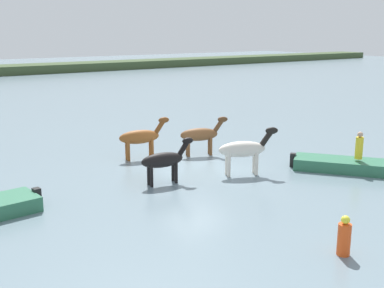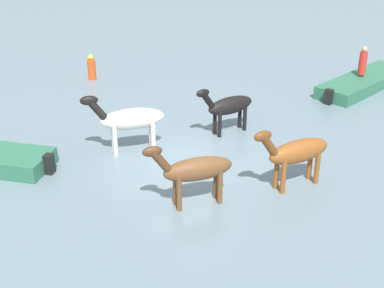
# 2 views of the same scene
# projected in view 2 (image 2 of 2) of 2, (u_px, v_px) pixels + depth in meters

# --- Properties ---
(ground_plane) EXTENTS (183.01, 183.01, 0.00)m
(ground_plane) POSITION_uv_depth(u_px,v_px,m) (197.00, 160.00, 16.01)
(ground_plane) COLOR slate
(horse_chestnut_trailing) EXTENTS (2.37, 1.21, 1.87)m
(horse_chestnut_trailing) POSITION_uv_depth(u_px,v_px,m) (195.00, 170.00, 13.29)
(horse_chestnut_trailing) COLOR brown
(horse_chestnut_trailing) RESTS_ON ground_plane
(horse_mid_herd) EXTENTS (2.30, 0.74, 1.78)m
(horse_mid_herd) POSITION_uv_depth(u_px,v_px,m) (228.00, 106.00, 17.53)
(horse_mid_herd) COLOR black
(horse_mid_herd) RESTS_ON ground_plane
(horse_gray_outer) EXTENTS (2.52, 1.42, 2.01)m
(horse_gray_outer) POSITION_uv_depth(u_px,v_px,m) (130.00, 119.00, 16.12)
(horse_gray_outer) COLOR silver
(horse_gray_outer) RESTS_ON ground_plane
(horse_dark_mare) EXTENTS (2.51, 0.97, 1.94)m
(horse_dark_mare) POSITION_uv_depth(u_px,v_px,m) (296.00, 152.00, 14.12)
(horse_dark_mare) COLOR brown
(horse_dark_mare) RESTS_ON ground_plane
(boat_skiff_near) EXTENTS (5.71, 2.00, 0.76)m
(boat_skiff_near) POSITION_uv_depth(u_px,v_px,m) (364.00, 84.00, 22.13)
(boat_skiff_near) COLOR #2D6B4C
(boat_skiff_near) RESTS_ON ground_plane
(person_spotter_bow) EXTENTS (0.32, 0.32, 1.19)m
(person_spotter_bow) POSITION_uv_depth(u_px,v_px,m) (363.00, 61.00, 21.72)
(person_spotter_bow) COLOR red
(person_spotter_bow) RESTS_ON boat_skiff_near
(buoy_channel_marker) EXTENTS (0.36, 0.36, 1.14)m
(buoy_channel_marker) POSITION_uv_depth(u_px,v_px,m) (92.00, 68.00, 23.03)
(buoy_channel_marker) COLOR #E54C19
(buoy_channel_marker) RESTS_ON ground_plane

